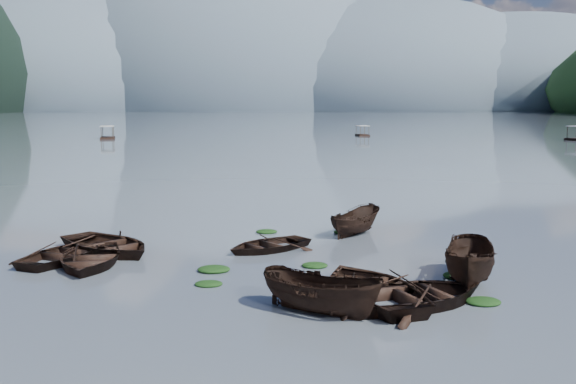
{
  "coord_description": "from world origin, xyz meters",
  "views": [
    {
      "loc": [
        -0.55,
        -17.46,
        5.95
      ],
      "look_at": [
        0.0,
        12.0,
        2.0
      ],
      "focal_mm": 40.0,
      "sensor_mm": 36.0,
      "label": 1
    }
  ],
  "objects_px": {
    "pontoon_left": "(108,139)",
    "pontoon_centre": "(362,136)",
    "rowboat_0": "(90,265)",
    "rowboat_3": "(373,298)"
  },
  "relations": [
    {
      "from": "pontoon_left",
      "to": "pontoon_centre",
      "type": "xyz_separation_m",
      "value": [
        48.31,
        11.28,
        0.0
      ]
    },
    {
      "from": "rowboat_0",
      "to": "pontoon_centre",
      "type": "xyz_separation_m",
      "value": [
        24.5,
        105.72,
        0.0
      ]
    },
    {
      "from": "rowboat_0",
      "to": "pontoon_centre",
      "type": "bearing_deg",
      "value": 70.79
    },
    {
      "from": "rowboat_0",
      "to": "pontoon_left",
      "type": "height_order",
      "value": "pontoon_left"
    },
    {
      "from": "rowboat_3",
      "to": "pontoon_left",
      "type": "bearing_deg",
      "value": -88.61
    },
    {
      "from": "pontoon_centre",
      "to": "rowboat_3",
      "type": "bearing_deg",
      "value": -100.63
    },
    {
      "from": "rowboat_3",
      "to": "pontoon_centre",
      "type": "height_order",
      "value": "pontoon_centre"
    },
    {
      "from": "pontoon_left",
      "to": "pontoon_centre",
      "type": "relative_size",
      "value": 1.14
    },
    {
      "from": "rowboat_0",
      "to": "pontoon_left",
      "type": "relative_size",
      "value": 0.78
    },
    {
      "from": "rowboat_0",
      "to": "pontoon_centre",
      "type": "distance_m",
      "value": 108.53
    }
  ]
}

